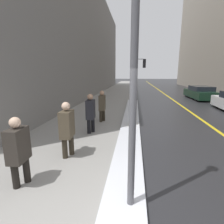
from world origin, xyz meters
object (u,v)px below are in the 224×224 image
traffic_light_near (140,69)px  pedestrian_with_shoulder_bag (67,127)px  pedestrian_in_glasses (18,149)px  fire_hydrant (132,120)px  pedestrian_trailing (91,112)px  pedestrian_nearside (102,105)px  parked_car_dark_green (200,93)px  lamp_post (135,14)px

traffic_light_near → pedestrian_with_shoulder_bag: 15.14m
pedestrian_in_glasses → fire_hydrant: size_ratio=2.22×
pedestrian_trailing → pedestrian_nearside: bearing=172.2°
pedestrian_with_shoulder_bag → pedestrian_nearside: size_ratio=1.03×
pedestrian_nearside → fire_hydrant: 1.83m
parked_car_dark_green → pedestrian_in_glasses: bearing=147.6°
pedestrian_nearside → parked_car_dark_green: 12.08m
pedestrian_with_shoulder_bag → pedestrian_nearside: bearing=172.5°
parked_car_dark_green → pedestrian_trailing: bearing=142.2°
lamp_post → pedestrian_with_shoulder_bag: size_ratio=3.35×
lamp_post → pedestrian_with_shoulder_bag: 3.54m
traffic_light_near → pedestrian_in_glasses: 16.65m
pedestrian_with_shoulder_bag → fire_hydrant: bearing=146.3°
pedestrian_in_glasses → fire_hydrant: 5.18m
pedestrian_in_glasses → pedestrian_with_shoulder_bag: size_ratio=0.95×
lamp_post → pedestrian_trailing: size_ratio=3.38×
lamp_post → parked_car_dark_green: lamp_post is taller
pedestrian_with_shoulder_bag → pedestrian_nearside: (0.30, 3.95, -0.03)m
fire_hydrant → traffic_light_near: bearing=87.2°
pedestrian_in_glasses → pedestrian_with_shoulder_bag: 1.55m
pedestrian_trailing → fire_hydrant: 2.04m
parked_car_dark_green → lamp_post: bearing=155.7°
pedestrian_with_shoulder_bag → pedestrian_nearside: pedestrian_with_shoulder_bag is taller
pedestrian_trailing → parked_car_dark_green: (8.03, 10.95, -0.30)m
traffic_light_near → lamp_post: bearing=-95.1°
lamp_post → pedestrian_nearside: size_ratio=3.46×
lamp_post → pedestrian_in_glasses: 3.41m
lamp_post → traffic_light_near: size_ratio=1.36×
pedestrian_nearside → fire_hydrant: pedestrian_nearside is taller
fire_hydrant → parked_car_dark_green: bearing=57.5°
pedestrian_with_shoulder_bag → pedestrian_trailing: bearing=172.8°
pedestrian_with_shoulder_bag → fire_hydrant: (1.84, 3.13, -0.57)m
pedestrian_with_shoulder_bag → pedestrian_trailing: pedestrian_with_shoulder_bag is taller
pedestrian_in_glasses → pedestrian_nearside: bearing=168.3°
pedestrian_nearside → parked_car_dark_green: pedestrian_nearside is taller
pedestrian_trailing → parked_car_dark_green: bearing=140.5°
parked_car_dark_green → traffic_light_near: bearing=72.0°
pedestrian_trailing → lamp_post: bearing=20.2°
pedestrian_nearside → fire_hydrant: size_ratio=2.27×
pedestrian_nearside → pedestrian_trailing: bearing=-7.8°
pedestrian_trailing → pedestrian_with_shoulder_bag: bearing=-7.2°
lamp_post → fire_hydrant: lamp_post is taller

